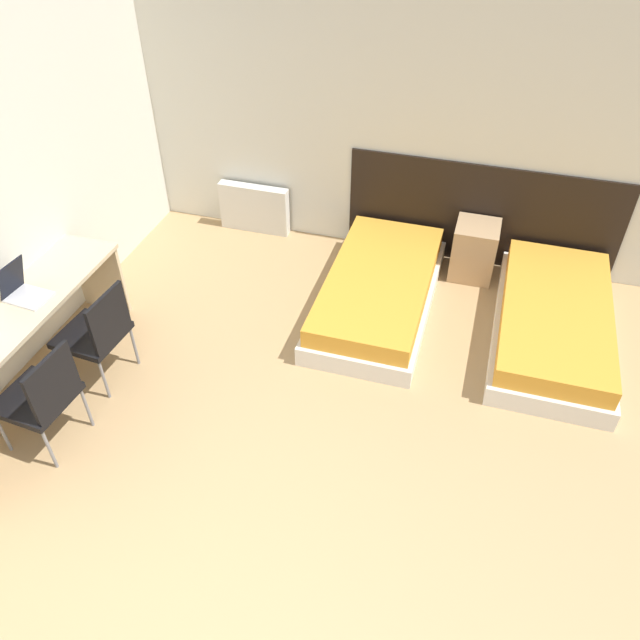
# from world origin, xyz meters

# --- Properties ---
(wall_back) EXTENTS (5.82, 0.05, 2.70)m
(wall_back) POSITION_xyz_m (0.00, 4.49, 1.35)
(wall_back) COLOR silver
(wall_back) RESTS_ON ground_plane
(wall_left) EXTENTS (0.05, 5.47, 2.70)m
(wall_left) POSITION_xyz_m (-2.44, 2.23, 1.35)
(wall_left) COLOR silver
(wall_left) RESTS_ON ground_plane
(headboard_panel) EXTENTS (2.64, 0.03, 1.06)m
(headboard_panel) POSITION_xyz_m (1.05, 4.45, 0.53)
(headboard_panel) COLOR black
(headboard_panel) RESTS_ON ground_plane
(bed_near_window) EXTENTS (0.98, 1.97, 0.36)m
(bed_near_window) POSITION_xyz_m (0.27, 3.43, 0.18)
(bed_near_window) COLOR silver
(bed_near_window) RESTS_ON ground_plane
(bed_near_door) EXTENTS (0.98, 1.97, 0.36)m
(bed_near_door) POSITION_xyz_m (1.83, 3.43, 0.18)
(bed_near_door) COLOR silver
(bed_near_door) RESTS_ON ground_plane
(nightstand) EXTENTS (0.41, 0.42, 0.56)m
(nightstand) POSITION_xyz_m (1.05, 4.21, 0.28)
(nightstand) COLOR tan
(nightstand) RESTS_ON ground_plane
(radiator) EXTENTS (0.76, 0.12, 0.53)m
(radiator) POSITION_xyz_m (-1.32, 4.37, 0.26)
(radiator) COLOR silver
(radiator) RESTS_ON ground_plane
(desk) EXTENTS (0.52, 2.34, 0.74)m
(desk) POSITION_xyz_m (-2.15, 1.55, 0.59)
(desk) COLOR #C6B28E
(desk) RESTS_ON ground_plane
(chair_near_laptop) EXTENTS (0.51, 0.51, 0.88)m
(chair_near_laptop) POSITION_xyz_m (-1.65, 1.90, 0.49)
(chair_near_laptop) COLOR black
(chair_near_laptop) RESTS_ON ground_plane
(chair_near_notebook) EXTENTS (0.51, 0.51, 0.88)m
(chair_near_notebook) POSITION_xyz_m (-1.65, 1.19, 0.49)
(chair_near_notebook) COLOR black
(chair_near_notebook) RESTS_ON ground_plane
(laptop) EXTENTS (0.33, 0.26, 0.31)m
(laptop) POSITION_xyz_m (-2.19, 1.85, 0.80)
(laptop) COLOR silver
(laptop) RESTS_ON desk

